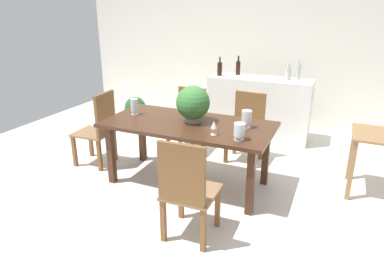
{
  "coord_description": "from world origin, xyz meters",
  "views": [
    {
      "loc": [
        1.53,
        -3.4,
        2.0
      ],
      "look_at": [
        0.06,
        -0.07,
        0.71
      ],
      "focal_mm": 32.3,
      "sensor_mm": 36.0,
      "label": 1
    }
  ],
  "objects_px": {
    "wine_bottle_tall": "(298,72)",
    "side_table": "(384,149)",
    "flower_centerpiece": "(193,103)",
    "potted_plant_floor": "(135,111)",
    "dining_table": "(188,130)",
    "wine_bottle_clear": "(220,69)",
    "chair_near_right": "(187,188)",
    "kitchen_counter": "(259,108)",
    "chair_far_right": "(247,123)",
    "chair_far_left": "(189,116)",
    "crystal_vase_center_near": "(247,118)",
    "chair_head_end": "(100,127)",
    "wine_bottle_dark": "(288,74)",
    "crystal_vase_right": "(134,105)",
    "wine_bottle_green": "(238,68)",
    "crystal_vase_left": "(239,130)",
    "wine_glass": "(214,125)"
  },
  "relations": [
    {
      "from": "crystal_vase_center_near",
      "to": "wine_bottle_tall",
      "type": "bearing_deg",
      "value": 82.25
    },
    {
      "from": "flower_centerpiece",
      "to": "potted_plant_floor",
      "type": "xyz_separation_m",
      "value": [
        -1.75,
        1.5,
        -0.7
      ]
    },
    {
      "from": "chair_far_right",
      "to": "crystal_vase_center_near",
      "type": "height_order",
      "value": "crystal_vase_center_near"
    },
    {
      "from": "chair_near_right",
      "to": "wine_bottle_green",
      "type": "relative_size",
      "value": 3.24
    },
    {
      "from": "wine_glass",
      "to": "chair_far_right",
      "type": "bearing_deg",
      "value": 88.38
    },
    {
      "from": "wine_bottle_tall",
      "to": "crystal_vase_center_near",
      "type": "bearing_deg",
      "value": -97.75
    },
    {
      "from": "chair_far_left",
      "to": "potted_plant_floor",
      "type": "bearing_deg",
      "value": 156.33
    },
    {
      "from": "kitchen_counter",
      "to": "potted_plant_floor",
      "type": "height_order",
      "value": "kitchen_counter"
    },
    {
      "from": "chair_far_right",
      "to": "wine_bottle_tall",
      "type": "height_order",
      "value": "wine_bottle_tall"
    },
    {
      "from": "wine_bottle_tall",
      "to": "side_table",
      "type": "relative_size",
      "value": 0.42
    },
    {
      "from": "wine_bottle_clear",
      "to": "chair_head_end",
      "type": "bearing_deg",
      "value": -118.45
    },
    {
      "from": "kitchen_counter",
      "to": "dining_table",
      "type": "bearing_deg",
      "value": -101.34
    },
    {
      "from": "wine_bottle_dark",
      "to": "wine_bottle_green",
      "type": "height_order",
      "value": "wine_bottle_green"
    },
    {
      "from": "dining_table",
      "to": "chair_head_end",
      "type": "distance_m",
      "value": 1.26
    },
    {
      "from": "dining_table",
      "to": "flower_centerpiece",
      "type": "relative_size",
      "value": 4.57
    },
    {
      "from": "flower_centerpiece",
      "to": "wine_bottle_green",
      "type": "xyz_separation_m",
      "value": [
        -0.06,
        1.95,
        0.09
      ]
    },
    {
      "from": "kitchen_counter",
      "to": "side_table",
      "type": "bearing_deg",
      "value": -37.14
    },
    {
      "from": "chair_far_left",
      "to": "wine_bottle_dark",
      "type": "bearing_deg",
      "value": 38.32
    },
    {
      "from": "chair_near_right",
      "to": "potted_plant_floor",
      "type": "bearing_deg",
      "value": -51.34
    },
    {
      "from": "dining_table",
      "to": "chair_far_left",
      "type": "bearing_deg",
      "value": 113.74
    },
    {
      "from": "chair_far_right",
      "to": "crystal_vase_right",
      "type": "distance_m",
      "value": 1.53
    },
    {
      "from": "chair_far_right",
      "to": "chair_far_left",
      "type": "height_order",
      "value": "chair_far_right"
    },
    {
      "from": "chair_far_right",
      "to": "potted_plant_floor",
      "type": "xyz_separation_m",
      "value": [
        -2.15,
        0.59,
        -0.24
      ]
    },
    {
      "from": "crystal_vase_center_near",
      "to": "wine_bottle_clear",
      "type": "bearing_deg",
      "value": 118.04
    },
    {
      "from": "wine_bottle_clear",
      "to": "potted_plant_floor",
      "type": "bearing_deg",
      "value": -169.55
    },
    {
      "from": "chair_far_right",
      "to": "dining_table",
      "type": "bearing_deg",
      "value": -110.43
    },
    {
      "from": "chair_head_end",
      "to": "flower_centerpiece",
      "type": "distance_m",
      "value": 1.36
    },
    {
      "from": "side_table",
      "to": "chair_far_left",
      "type": "bearing_deg",
      "value": 171.81
    },
    {
      "from": "wine_bottle_green",
      "to": "wine_bottle_clear",
      "type": "bearing_deg",
      "value": -143.92
    },
    {
      "from": "dining_table",
      "to": "crystal_vase_center_near",
      "type": "relative_size",
      "value": 9.68
    },
    {
      "from": "chair_head_end",
      "to": "crystal_vase_left",
      "type": "distance_m",
      "value": 1.98
    },
    {
      "from": "chair_head_end",
      "to": "chair_near_right",
      "type": "distance_m",
      "value": 1.95
    },
    {
      "from": "wine_bottle_clear",
      "to": "kitchen_counter",
      "type": "bearing_deg",
      "value": 5.19
    },
    {
      "from": "crystal_vase_center_near",
      "to": "kitchen_counter",
      "type": "bearing_deg",
      "value": 98.58
    },
    {
      "from": "dining_table",
      "to": "wine_bottle_clear",
      "type": "distance_m",
      "value": 1.88
    },
    {
      "from": "dining_table",
      "to": "chair_near_right",
      "type": "bearing_deg",
      "value": -66.27
    },
    {
      "from": "side_table",
      "to": "chair_far_right",
      "type": "bearing_deg",
      "value": 167.8
    },
    {
      "from": "wine_glass",
      "to": "side_table",
      "type": "distance_m",
      "value": 1.87
    },
    {
      "from": "wine_bottle_green",
      "to": "potted_plant_floor",
      "type": "xyz_separation_m",
      "value": [
        -1.69,
        -0.45,
        -0.8
      ]
    },
    {
      "from": "wine_bottle_dark",
      "to": "wine_bottle_clear",
      "type": "xyz_separation_m",
      "value": [
        -1.05,
        -0.09,
        0.01
      ]
    },
    {
      "from": "crystal_vase_left",
      "to": "side_table",
      "type": "relative_size",
      "value": 0.24
    },
    {
      "from": "wine_bottle_tall",
      "to": "side_table",
      "type": "distance_m",
      "value": 1.86
    },
    {
      "from": "wine_bottle_dark",
      "to": "wine_bottle_tall",
      "type": "distance_m",
      "value": 0.17
    },
    {
      "from": "wine_glass",
      "to": "chair_near_right",
      "type": "bearing_deg",
      "value": -87.57
    },
    {
      "from": "chair_near_right",
      "to": "flower_centerpiece",
      "type": "distance_m",
      "value": 1.19
    },
    {
      "from": "crystal_vase_right",
      "to": "potted_plant_floor",
      "type": "height_order",
      "value": "crystal_vase_right"
    },
    {
      "from": "wine_bottle_clear",
      "to": "wine_bottle_tall",
      "type": "relative_size",
      "value": 0.99
    },
    {
      "from": "chair_far_right",
      "to": "wine_bottle_dark",
      "type": "distance_m",
      "value": 1.13
    },
    {
      "from": "flower_centerpiece",
      "to": "wine_bottle_green",
      "type": "distance_m",
      "value": 1.95
    },
    {
      "from": "chair_far_right",
      "to": "chair_far_left",
      "type": "xyz_separation_m",
      "value": [
        -0.86,
        0.01,
        -0.01
      ]
    }
  ]
}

